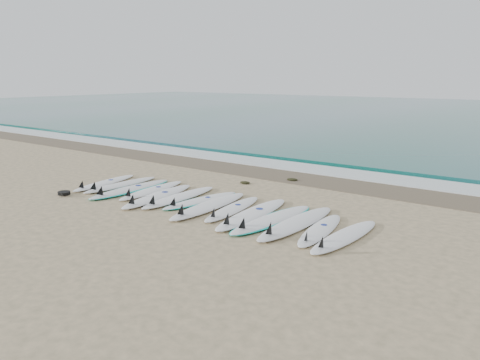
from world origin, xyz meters
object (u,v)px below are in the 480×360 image
Objects in this scene: surfboard_7 at (208,206)px; leash_coil at (64,193)px; surfboard_0 at (103,183)px; surfboard_13 at (344,237)px.

surfboard_7 is 4.08m from leash_coil.
surfboard_0 is 0.86× the size of surfboard_7.
surfboard_7 is at bearing -178.36° from surfboard_13.
leash_coil is (-7.36, -1.20, -0.01)m from surfboard_13.
surfboard_13 is (3.48, -0.07, -0.01)m from surfboard_7.
surfboard_7 is (4.03, -0.09, 0.01)m from surfboard_0.
surfboard_0 is at bearing 96.11° from leash_coil.
surfboard_13 is at bearing -11.23° from surfboard_0.
leash_coil is at bearing -166.20° from surfboard_7.
surfboard_0 is 7.51m from surfboard_13.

